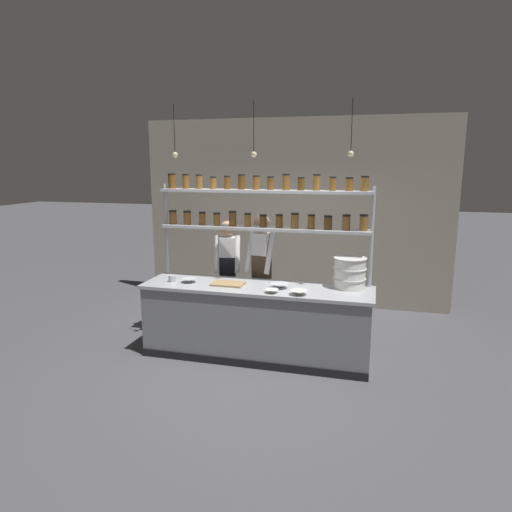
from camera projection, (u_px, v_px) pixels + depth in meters
ground_plane at (256, 356)px, 5.81m from camera, size 40.00×40.00×0.00m
back_wall at (293, 213)px, 7.81m from camera, size 5.26×0.12×3.16m
prep_counter at (256, 321)px, 5.72m from camera, size 2.86×0.76×0.92m
spice_shelf_unit at (263, 212)px, 5.77m from camera, size 2.74×0.28×2.28m
chef_left at (228, 270)px, 6.43m from camera, size 0.40×0.33×1.63m
chef_center at (261, 269)px, 6.15m from camera, size 0.40×0.33×1.74m
container_stack at (350, 273)px, 5.51m from camera, size 0.40×0.40×0.38m
cutting_board at (228, 284)px, 5.68m from camera, size 0.40×0.26×0.02m
prep_bowl_near_left at (272, 291)px, 5.32m from camera, size 0.16×0.16×0.04m
prep_bowl_center_front at (299, 293)px, 5.24m from camera, size 0.20×0.20×0.06m
prep_bowl_center_back at (189, 280)px, 5.79m from camera, size 0.19×0.19×0.05m
prep_bowl_near_right at (280, 286)px, 5.52m from camera, size 0.22×0.22×0.06m
serving_cup_front at (172, 279)px, 5.82m from camera, size 0.09×0.09×0.08m
pendant_light_row at (257, 152)px, 5.31m from camera, size 2.18×0.07×0.63m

